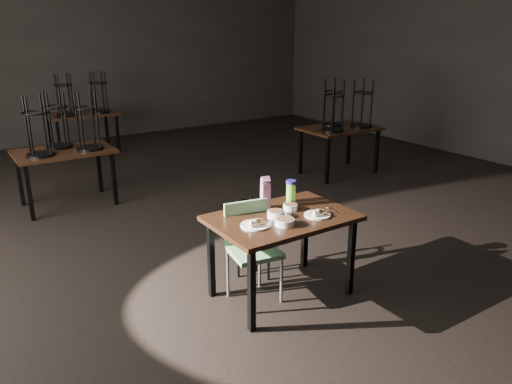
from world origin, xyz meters
TOP-DOWN VIEW (x-y plane):
  - room at (-0.06, 0.01)m, footprint 12.00×12.04m
  - main_table at (-0.74, -1.26)m, footprint 1.20×0.80m
  - plate_left at (-1.05, -1.33)m, footprint 0.24×0.24m
  - plate_right at (-0.49, -1.43)m, footprint 0.22×0.22m
  - bowl_near at (-0.80, -1.26)m, footprint 0.14×0.14m
  - bowl_far at (-0.59, -1.19)m, footprint 0.13×0.13m
  - bowl_big at (-0.84, -1.44)m, footprint 0.16×0.16m
  - juice_carton at (-0.75, -1.03)m, footprint 0.09×0.09m
  - water_bottle at (-0.46, -1.03)m, footprint 0.09×0.09m
  - spoon at (-0.29, -1.35)m, footprint 0.05×0.19m
  - bentwood_chair at (-0.80, -0.83)m, footprint 0.39×0.38m
  - school_chair at (-0.97, -1.14)m, footprint 0.46×0.46m
  - bg_table_left at (-1.70, 2.14)m, footprint 1.20×0.80m
  - bg_table_right at (2.27, 1.27)m, footprint 1.20×0.80m
  - bg_table_far at (-0.73, 4.82)m, footprint 1.20×0.80m

SIDE VIEW (x-z plane):
  - bentwood_chair at x=-0.80m, z-range 0.07..0.83m
  - school_chair at x=-0.97m, z-range 0.09..0.94m
  - main_table at x=-0.74m, z-range 0.30..1.05m
  - bg_table_far at x=-0.73m, z-range 0.01..1.49m
  - spoon at x=-0.29m, z-range 0.75..0.76m
  - plate_right at x=-0.49m, z-range 0.73..0.81m
  - plate_left at x=-1.05m, z-range 0.73..0.81m
  - bowl_far at x=-0.59m, z-range 0.75..0.80m
  - bg_table_left at x=-1.70m, z-range 0.04..1.52m
  - bg_table_right at x=2.27m, z-range 0.04..1.52m
  - bowl_big at x=-0.84m, z-range 0.75..0.81m
  - bowl_near at x=-0.80m, z-range 0.75..0.81m
  - water_bottle at x=-0.46m, z-range 0.75..0.96m
  - juice_carton at x=-0.75m, z-range 0.74..1.03m
  - room at x=-0.06m, z-range 0.72..3.94m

